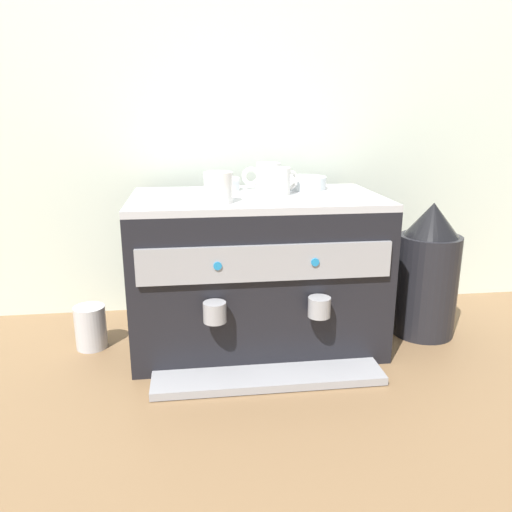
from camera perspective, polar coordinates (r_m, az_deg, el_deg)
The scene contains 10 objects.
ground_plane at distance 1.51m, azimuth 0.00°, elevation -9.44°, with size 4.00×4.00×0.00m, color brown.
tiled_backsplash_wall at distance 1.67m, azimuth -1.35°, elevation 11.71°, with size 2.80×0.03×1.05m, color silver.
espresso_machine at distance 1.43m, azimuth 0.02°, elevation -1.78°, with size 0.68×0.50×0.43m.
ceramic_cup_0 at distance 1.39m, azimuth 2.73°, elevation 8.47°, with size 0.10×0.07×0.07m.
ceramic_cup_1 at distance 1.49m, azimuth 1.25°, elevation 9.05°, with size 0.11×0.07×0.08m.
ceramic_cup_2 at distance 1.27m, azimuth -4.38°, elevation 7.78°, with size 0.07×0.11×0.08m.
ceramic_bowl_0 at distance 1.50m, azimuth 5.59°, elevation 8.23°, with size 0.12×0.12×0.04m.
ceramic_bowl_1 at distance 1.47m, azimuth -3.92°, elevation 8.10°, with size 0.10×0.10×0.04m.
coffee_grinder at distance 1.57m, azimuth 18.86°, elevation -1.85°, with size 0.18×0.18×0.40m.
milk_pitcher at distance 1.51m, azimuth -18.24°, elevation -7.67°, with size 0.09×0.09×0.12m, color #B7B7BC.
Camera 1 is at (-0.17, -1.35, 0.65)m, focal length 35.27 mm.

